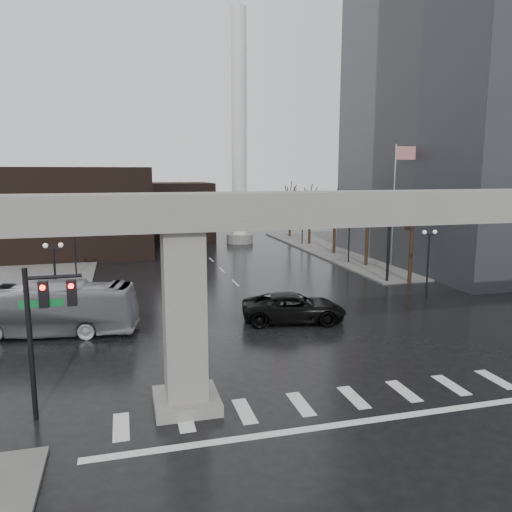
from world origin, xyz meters
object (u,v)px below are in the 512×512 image
object	(u,v)px
signal_mast_arm	(349,217)
city_bus	(39,309)
far_car	(180,273)
pickup_truck	(294,308)

from	to	relation	value
signal_mast_arm	city_bus	size ratio (longest dim) A/B	1.09
city_bus	far_car	xyz separation A→B (m)	(9.62, 12.47, -0.79)
signal_mast_arm	pickup_truck	xyz separation A→B (m)	(-7.83, -8.76, -4.91)
signal_mast_arm	far_car	xyz separation A→B (m)	(-13.54, 5.13, -5.07)
far_car	signal_mast_arm	bearing A→B (deg)	-23.17
pickup_truck	far_car	distance (m)	15.01
signal_mast_arm	city_bus	world-z (taller)	signal_mast_arm
signal_mast_arm	far_car	distance (m)	15.34
pickup_truck	far_car	bearing A→B (deg)	33.55
signal_mast_arm	pickup_truck	bearing A→B (deg)	-131.82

